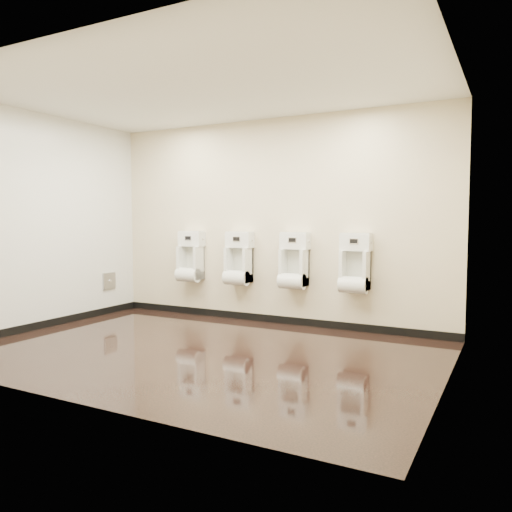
{
  "coord_description": "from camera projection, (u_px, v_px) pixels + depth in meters",
  "views": [
    {
      "loc": [
        3.0,
        -4.44,
        1.41
      ],
      "look_at": [
        0.39,
        0.55,
        1.01
      ],
      "focal_mm": 35.0,
      "sensor_mm": 36.0,
      "label": 1
    }
  ],
  "objects": [
    {
      "name": "left_wall",
      "position": [
        40.0,
        222.0,
        6.47
      ],
      "size": [
        0.02,
        3.5,
        2.8
      ],
      "primitive_type": "cube",
      "color": "beige",
      "rests_on": "ground"
    },
    {
      "name": "urinal_0",
      "position": [
        190.0,
        260.0,
        7.37
      ],
      "size": [
        0.39,
        0.29,
        0.73
      ],
      "color": "white",
      "rests_on": "back_wall"
    },
    {
      "name": "tile_overlay_left",
      "position": [
        40.0,
        222.0,
        6.47
      ],
      "size": [
        0.01,
        3.5,
        2.8
      ],
      "primitive_type": "cube",
      "color": "white",
      "rests_on": "ground"
    },
    {
      "name": "skirting_left",
      "position": [
        43.0,
        324.0,
        6.56
      ],
      "size": [
        0.02,
        3.5,
        0.1
      ],
      "primitive_type": "cube",
      "color": "black",
      "rests_on": "ground"
    },
    {
      "name": "skirting_back",
      "position": [
        271.0,
        319.0,
        6.94
      ],
      "size": [
        5.0,
        0.02,
        0.1
      ],
      "primitive_type": "cube",
      "color": "black",
      "rests_on": "ground"
    },
    {
      "name": "ceiling",
      "position": [
        199.0,
        88.0,
        5.21
      ],
      "size": [
        5.0,
        3.5,
        0.0
      ],
      "primitive_type": "cube",
      "color": "silver"
    },
    {
      "name": "urinal_2",
      "position": [
        294.0,
        265.0,
        6.6
      ],
      "size": [
        0.39,
        0.29,
        0.73
      ],
      "color": "white",
      "rests_on": "back_wall"
    },
    {
      "name": "back_wall",
      "position": [
        272.0,
        222.0,
        6.86
      ],
      "size": [
        5.0,
        0.02,
        2.8
      ],
      "primitive_type": "cube",
      "color": "beige",
      "rests_on": "ground"
    },
    {
      "name": "urinal_1",
      "position": [
        238.0,
        263.0,
        6.99
      ],
      "size": [
        0.39,
        0.29,
        0.73
      ],
      "color": "white",
      "rests_on": "back_wall"
    },
    {
      "name": "right_wall",
      "position": [
        450.0,
        222.0,
        4.15
      ],
      "size": [
        0.02,
        3.5,
        2.8
      ],
      "primitive_type": "cube",
      "color": "beige",
      "rests_on": "ground"
    },
    {
      "name": "access_panel",
      "position": [
        109.0,
        281.0,
        7.58
      ],
      "size": [
        0.04,
        0.25,
        0.25
      ],
      "color": "#9E9EA3",
      "rests_on": "left_wall"
    },
    {
      "name": "ground",
      "position": [
        201.0,
        351.0,
        5.41
      ],
      "size": [
        5.0,
        3.5,
        0.0
      ],
      "primitive_type": "cube",
      "color": "black",
      "rests_on": "ground"
    },
    {
      "name": "front_wall",
      "position": [
        70.0,
        222.0,
        3.77
      ],
      "size": [
        5.0,
        0.02,
        2.8
      ],
      "primitive_type": "cube",
      "color": "beige",
      "rests_on": "ground"
    },
    {
      "name": "urinal_3",
      "position": [
        355.0,
        268.0,
        6.22
      ],
      "size": [
        0.39,
        0.29,
        0.73
      ],
      "color": "white",
      "rests_on": "back_wall"
    }
  ]
}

